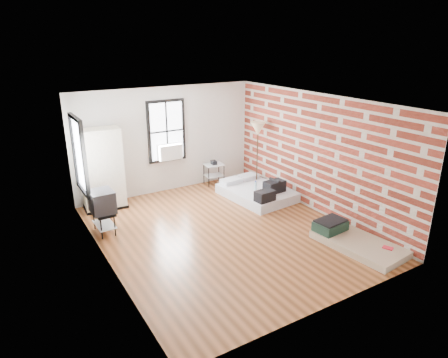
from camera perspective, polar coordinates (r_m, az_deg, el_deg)
ground at (r=8.69m, az=0.13°, el=-7.58°), size 6.00×6.00×0.00m
room_shell at (r=8.47m, az=0.21°, el=4.30°), size 5.02×6.02×2.80m
mattress_main at (r=10.46m, az=4.79°, el=-1.82°), size 1.54×1.98×0.60m
mattress_bare at (r=8.55m, az=17.78°, el=-8.21°), size 1.10×1.86×0.38m
wardrobe at (r=9.97m, az=-17.02°, el=1.30°), size 1.04×0.65×1.98m
side_table at (r=11.28m, az=-1.46°, el=1.54°), size 0.57×0.48×0.70m
floor_lamp at (r=10.74m, az=4.87°, el=6.75°), size 0.40×0.40×1.85m
tv_stand at (r=8.78m, az=-16.99°, el=-3.30°), size 0.49×0.68×0.95m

